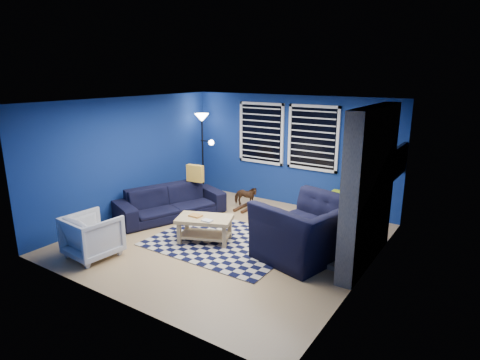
# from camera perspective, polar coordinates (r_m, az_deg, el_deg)

# --- Properties ---
(floor) EXTENTS (5.00, 5.00, 0.00)m
(floor) POSITION_cam_1_polar(r_m,az_deg,el_deg) (7.47, -1.87, -8.41)
(floor) COLOR tan
(floor) RESTS_ON ground
(ceiling) EXTENTS (5.00, 5.00, 0.00)m
(ceiling) POSITION_cam_1_polar(r_m,az_deg,el_deg) (6.87, -2.05, 11.10)
(ceiling) COLOR white
(ceiling) RESTS_ON wall_back
(wall_back) EXTENTS (5.00, 0.00, 5.00)m
(wall_back) POSITION_cam_1_polar(r_m,az_deg,el_deg) (9.17, 7.15, 4.11)
(wall_back) COLOR navy
(wall_back) RESTS_ON floor
(wall_left) EXTENTS (0.00, 5.00, 5.00)m
(wall_left) POSITION_cam_1_polar(r_m,az_deg,el_deg) (8.72, -15.49, 3.11)
(wall_left) COLOR navy
(wall_left) RESTS_ON floor
(wall_right) EXTENTS (0.00, 5.00, 5.00)m
(wall_right) POSITION_cam_1_polar(r_m,az_deg,el_deg) (6.02, 17.85, -2.31)
(wall_right) COLOR navy
(wall_right) RESTS_ON floor
(fireplace) EXTENTS (0.65, 2.00, 2.50)m
(fireplace) POSITION_cam_1_polar(r_m,az_deg,el_deg) (6.54, 17.85, -1.46)
(fireplace) COLOR gray
(fireplace) RESTS_ON floor
(window_left) EXTENTS (1.17, 0.06, 1.42)m
(window_left) POSITION_cam_1_polar(r_m,az_deg,el_deg) (9.43, 3.01, 6.66)
(window_left) COLOR black
(window_left) RESTS_ON wall_back
(window_right) EXTENTS (1.17, 0.06, 1.42)m
(window_right) POSITION_cam_1_polar(r_m,az_deg,el_deg) (8.85, 10.32, 5.89)
(window_right) COLOR black
(window_right) RESTS_ON wall_back
(tv) EXTENTS (0.07, 1.00, 0.58)m
(tv) POSITION_cam_1_polar(r_m,az_deg,el_deg) (7.89, 21.61, 2.49)
(tv) COLOR black
(tv) RESTS_ON wall_right
(rug) EXTENTS (2.50, 2.00, 0.02)m
(rug) POSITION_cam_1_polar(r_m,az_deg,el_deg) (7.36, -2.28, -8.70)
(rug) COLOR black
(rug) RESTS_ON floor
(sofa) EXTENTS (2.41, 1.65, 0.66)m
(sofa) POSITION_cam_1_polar(r_m,az_deg,el_deg) (8.58, -9.82, -3.13)
(sofa) COLOR black
(sofa) RESTS_ON floor
(armchair_big) EXTENTS (1.78, 1.65, 0.98)m
(armchair_big) POSITION_cam_1_polar(r_m,az_deg,el_deg) (6.68, 9.58, -6.98)
(armchair_big) COLOR black
(armchair_big) RESTS_ON floor
(armchair_bent) EXTENTS (0.84, 0.86, 0.72)m
(armchair_bent) POSITION_cam_1_polar(r_m,az_deg,el_deg) (7.12, -20.24, -7.45)
(armchair_bent) COLOR gray
(armchair_bent) RESTS_ON floor
(rocking_horse) EXTENTS (0.40, 0.60, 0.46)m
(rocking_horse) POSITION_cam_1_polar(r_m,az_deg,el_deg) (8.95, 0.79, -2.32)
(rocking_horse) COLOR #432715
(rocking_horse) RESTS_ON floor
(coffee_table) EXTENTS (1.12, 0.89, 0.48)m
(coffee_table) POSITION_cam_1_polar(r_m,az_deg,el_deg) (7.27, -5.06, -6.26)
(coffee_table) COLOR tan
(coffee_table) RESTS_ON rug
(cabinet) EXTENTS (0.64, 0.49, 0.57)m
(cabinet) POSITION_cam_1_polar(r_m,az_deg,el_deg) (8.71, 13.88, -3.61)
(cabinet) COLOR tan
(cabinet) RESTS_ON floor
(floor_lamp) EXTENTS (0.55, 0.34, 2.01)m
(floor_lamp) POSITION_cam_1_polar(r_m,az_deg,el_deg) (9.83, -5.33, 7.26)
(floor_lamp) COLOR black
(floor_lamp) RESTS_ON floor
(throw_pillow) EXTENTS (0.40, 0.16, 0.37)m
(throw_pillow) POSITION_cam_1_polar(r_m,az_deg,el_deg) (8.80, -6.40, 0.95)
(throw_pillow) COLOR gold
(throw_pillow) RESTS_ON sofa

